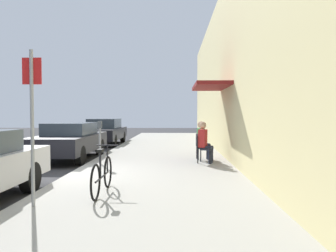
% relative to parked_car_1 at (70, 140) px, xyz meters
% --- Properties ---
extents(ground_plane, '(60.00, 60.00, 0.00)m').
position_rel_parked_car_1_xyz_m(ground_plane, '(1.10, -3.58, -0.70)').
color(ground_plane, '#2D2D30').
extents(sidewalk_slab, '(4.50, 32.00, 0.12)m').
position_rel_parked_car_1_xyz_m(sidewalk_slab, '(3.35, -1.58, -0.64)').
color(sidewalk_slab, '#9E9B93').
rests_on(sidewalk_slab, ground_plane).
extents(building_facade, '(1.40, 32.00, 6.34)m').
position_rel_parked_car_1_xyz_m(building_facade, '(5.75, -1.57, 2.46)').
color(building_facade, beige).
rests_on(building_facade, ground_plane).
extents(parked_car_1, '(1.80, 4.40, 1.33)m').
position_rel_parked_car_1_xyz_m(parked_car_1, '(0.00, 0.00, 0.00)').
color(parked_car_1, black).
rests_on(parked_car_1, ground_plane).
extents(parked_car_2, '(1.80, 4.40, 1.40)m').
position_rel_parked_car_1_xyz_m(parked_car_2, '(0.00, 5.71, 0.02)').
color(parked_car_2, black).
rests_on(parked_car_2, ground_plane).
extents(parking_meter, '(0.12, 0.10, 1.32)m').
position_rel_parked_car_1_xyz_m(parking_meter, '(1.55, -1.85, 0.19)').
color(parking_meter, slate).
rests_on(parking_meter, sidewalk_slab).
extents(street_sign, '(0.32, 0.06, 2.60)m').
position_rel_parked_car_1_xyz_m(street_sign, '(1.50, -6.42, 0.94)').
color(street_sign, gray).
rests_on(street_sign, sidewalk_slab).
extents(bicycle_0, '(0.46, 1.71, 0.90)m').
position_rel_parked_car_1_xyz_m(bicycle_0, '(2.46, -5.55, -0.22)').
color(bicycle_0, black).
rests_on(bicycle_0, sidewalk_slab).
extents(cafe_chair_0, '(0.56, 0.56, 0.87)m').
position_rel_parked_car_1_xyz_m(cafe_chair_0, '(4.73, -1.52, -0.08)').
color(cafe_chair_0, black).
rests_on(cafe_chair_0, sidewalk_slab).
extents(seated_patron_0, '(0.51, 0.46, 1.29)m').
position_rel_parked_car_1_xyz_m(seated_patron_0, '(4.79, -1.54, 0.11)').
color(seated_patron_0, '#232838').
rests_on(seated_patron_0, sidewalk_slab).
extents(cafe_chair_1, '(0.47, 0.47, 0.87)m').
position_rel_parked_car_1_xyz_m(cafe_chair_1, '(4.72, -0.79, -0.08)').
color(cafe_chair_1, black).
rests_on(cafe_chair_1, sidewalk_slab).
extents(seated_patron_1, '(0.44, 0.38, 1.29)m').
position_rel_parked_car_1_xyz_m(seated_patron_1, '(4.78, -0.78, 0.11)').
color(seated_patron_1, '#232838').
rests_on(seated_patron_1, sidewalk_slab).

